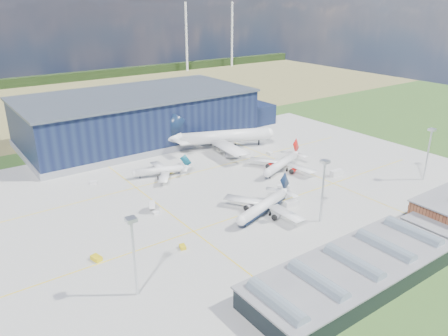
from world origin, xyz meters
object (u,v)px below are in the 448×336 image
light_mast_center (323,181)px  gse_van_c (291,204)px  car_b (447,201)px  airstair (152,207)px  gse_cart_a (270,153)px  light_mast_west (133,244)px  light_mast_east (429,146)px  hangar (142,119)px  gse_tug_b (183,247)px  car_a (374,236)px  gse_van_b (283,187)px  gse_cart_b (94,183)px  gse_van_a (337,173)px  gse_tug_a (96,258)px  gse_tug_c (169,171)px  airliner_widebody (225,130)px  airliner_red (282,160)px  airliner_navy (263,201)px

light_mast_center → gse_van_c: light_mast_center is taller
car_b → airstair: bearing=54.6°
light_mast_center → gse_cart_a: bearing=62.9°
airstair → light_mast_west: bearing=-98.5°
light_mast_west → light_mast_east: size_ratio=1.00×
hangar → gse_cart_a: 73.80m
airstair → car_b: bearing=-8.8°
light_mast_center → gse_tug_b: bearing=165.1°
car_a → gse_van_b: bearing=21.7°
light_mast_west → gse_cart_b: (17.15, 79.02, -14.79)m
gse_van_a → gse_cart_a: (-5.25, 38.59, -0.67)m
gse_van_a → gse_cart_a: size_ratio=1.99×
hangar → car_b: hangar is taller
gse_tug_a → gse_tug_c: gse_tug_a is taller
hangar → gse_van_a: 109.96m
light_mast_east → gse_van_a: bearing=137.4°
gse_van_b → gse_cart_b: bearing=90.4°
airliner_widebody → gse_tug_c: bearing=-140.3°
car_a → gse_van_c: bearing=35.2°
light_mast_center → gse_cart_a: 72.95m
gse_tug_c → airstair: 38.33m
hangar → light_mast_center: 125.07m
car_b → car_a: bearing=86.6°
gse_cart_a → gse_cart_b: bearing=166.8°
light_mast_west → light_mast_east: 135.00m
gse_tug_b → gse_tug_c: size_ratio=0.90×
gse_van_c → light_mast_center: bearing=-165.2°
gse_van_a → gse_cart_b: 105.53m
airliner_red → light_mast_center: bearing=42.5°
car_b → gse_van_b: bearing=39.9°
gse_van_a → car_a: bearing=149.2°
light_mast_west → gse_tug_a: light_mast_west is taller
gse_tug_b → gse_cart_b: bearing=109.4°
gse_tug_b → gse_van_c: gse_van_c is taller
hangar → gse_tug_a: (-65.65, -102.53, -10.89)m
gse_van_a → car_a: (-31.67, -43.00, -0.68)m
light_mast_center → light_mast_east: bearing=0.0°
gse_cart_a → gse_tug_c: size_ratio=1.06×
gse_van_c → car_b: (51.18, -32.38, -0.66)m
light_mast_west → gse_cart_a: (102.56, 63.59, -14.76)m
airliner_navy → light_mast_center: bearing=113.7°
light_mast_center → airliner_red: 49.56m
light_mast_center → car_b: 56.20m
light_mast_center → gse_tug_b: light_mast_center is taller
airstair → car_b: size_ratio=1.58×
light_mast_west → gse_van_a: light_mast_west is taller
light_mast_center → gse_van_b: bearing=73.4°
light_mast_west → light_mast_east: same height
gse_van_a → car_b: size_ratio=1.94×
gse_tug_c → hangar: bearing=66.2°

